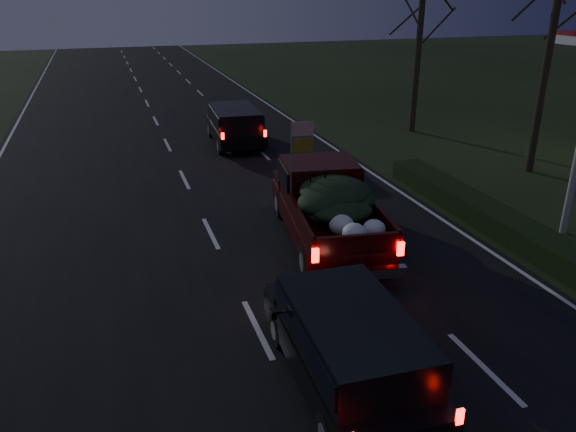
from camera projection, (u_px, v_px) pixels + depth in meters
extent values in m
plane|color=black|center=(257.00, 329.00, 11.38)|extent=(120.00, 120.00, 0.00)
cube|color=black|center=(257.00, 329.00, 11.38)|extent=(14.00, 120.00, 0.02)
cube|color=black|center=(491.00, 217.00, 16.15)|extent=(1.00, 10.00, 0.60)
cylinder|color=black|center=(548.00, 55.00, 19.52)|extent=(0.28, 0.28, 8.50)
cylinder|color=black|center=(418.00, 56.00, 25.68)|extent=(0.28, 0.28, 7.00)
cube|color=#330707|center=(326.00, 217.00, 15.20)|extent=(2.92, 5.67, 0.60)
cube|color=#330707|center=(319.00, 178.00, 15.79)|extent=(2.23, 2.00, 0.98)
cube|color=black|center=(319.00, 174.00, 15.74)|extent=(2.32, 1.91, 0.60)
cube|color=#330707|center=(340.00, 227.00, 13.80)|extent=(2.42, 3.29, 0.07)
ellipsoid|color=black|center=(337.00, 200.00, 14.11)|extent=(1.99, 2.18, 0.65)
cylinder|color=gray|center=(291.00, 163.00, 14.45)|extent=(0.03, 0.03, 2.17)
cube|color=red|center=(303.00, 129.00, 14.16)|extent=(0.56, 0.10, 0.37)
cube|color=gold|center=(302.00, 145.00, 14.32)|extent=(0.56, 0.10, 0.37)
cube|color=black|center=(235.00, 131.00, 24.60)|extent=(2.17, 4.71, 0.58)
cube|color=black|center=(235.00, 117.00, 24.14)|extent=(1.99, 3.45, 0.77)
cube|color=black|center=(235.00, 115.00, 24.11)|extent=(2.08, 3.36, 0.46)
cube|color=black|center=(346.00, 356.00, 9.65)|extent=(1.96, 4.42, 0.55)
cube|color=black|center=(352.00, 332.00, 9.21)|extent=(1.81, 3.24, 0.73)
cube|color=black|center=(353.00, 329.00, 9.19)|extent=(1.90, 3.15, 0.44)
cube|color=black|center=(273.00, 313.00, 9.95)|extent=(0.10, 0.20, 0.15)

